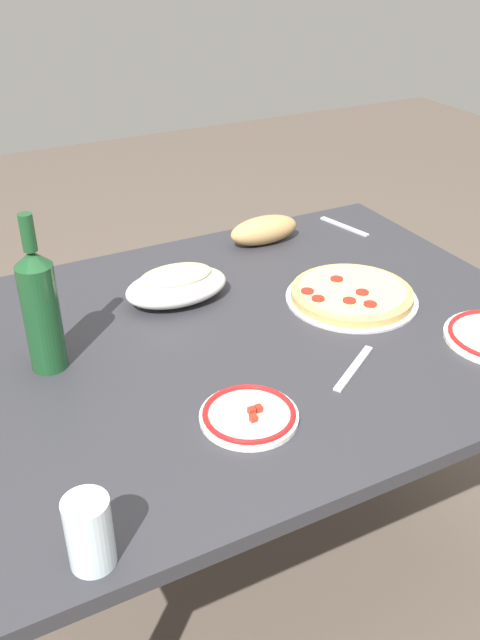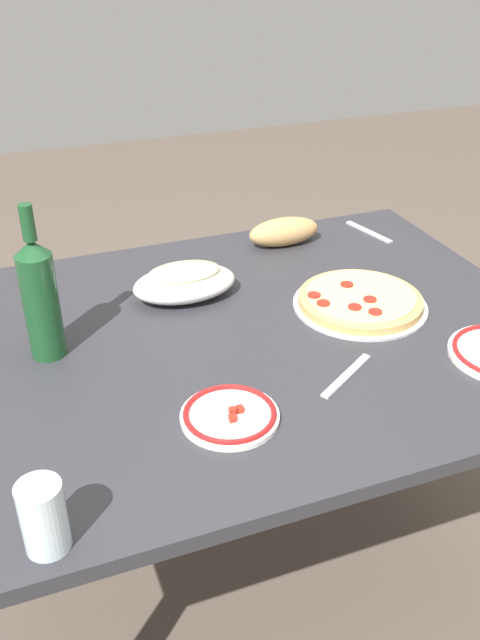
% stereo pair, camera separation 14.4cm
% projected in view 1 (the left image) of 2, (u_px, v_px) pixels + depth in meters
% --- Properties ---
extents(ground_plane, '(8.00, 8.00, 0.00)m').
position_uv_depth(ground_plane, '(240.00, 566.00, 1.84)').
color(ground_plane, brown).
rests_on(ground_plane, ground).
extents(dining_table, '(1.34, 1.00, 0.74)m').
position_uv_depth(dining_table, '(240.00, 374.00, 1.52)').
color(dining_table, '#2D2D33').
rests_on(dining_table, ground).
extents(pepperoni_pizza, '(0.30, 0.30, 0.03)m').
position_uv_depth(pepperoni_pizza, '(352.00, 294.00, 1.58)').
color(pepperoni_pizza, '#B7B7BC').
rests_on(pepperoni_pizza, dining_table).
extents(baked_pasta_dish, '(0.24, 0.15, 0.08)m').
position_uv_depth(baked_pasta_dish, '(176.00, 284.00, 1.56)').
color(baked_pasta_dish, white).
rests_on(baked_pasta_dish, dining_table).
extents(wine_bottle, '(0.07, 0.07, 0.32)m').
position_uv_depth(wine_bottle, '(41.00, 308.00, 1.29)').
color(wine_bottle, '#194723').
rests_on(wine_bottle, dining_table).
extents(water_glass, '(0.06, 0.06, 0.11)m').
position_uv_depth(water_glass, '(89.00, 532.00, 0.92)').
color(water_glass, silver).
rests_on(water_glass, dining_table).
extents(side_plate_near, '(0.18, 0.18, 0.02)m').
position_uv_depth(side_plate_near, '(249.00, 415.00, 1.21)').
color(side_plate_near, white).
rests_on(side_plate_near, dining_table).
extents(bread_loaf, '(0.20, 0.08, 0.07)m').
position_uv_depth(bread_loaf, '(264.00, 230.00, 1.84)').
color(bread_loaf, tan).
rests_on(bread_loaf, dining_table).
extents(fork_left, '(0.06, 0.17, 0.00)m').
position_uv_depth(fork_left, '(344.00, 226.00, 1.94)').
color(fork_left, '#B7B7BC').
rests_on(fork_left, dining_table).
extents(fork_right, '(0.15, 0.11, 0.00)m').
position_uv_depth(fork_right, '(354.00, 368.00, 1.34)').
color(fork_right, '#B7B7BC').
rests_on(fork_right, dining_table).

